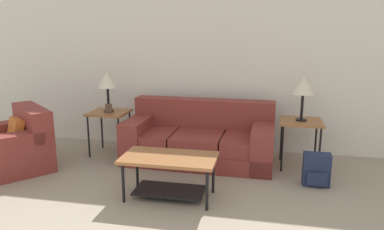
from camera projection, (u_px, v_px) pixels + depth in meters
The scene contains 10 objects.
wall_back at pixel (229, 64), 5.52m from camera, with size 9.19×0.06×2.60m.
couch at pixel (200, 140), 5.20m from camera, with size 2.03×0.97×0.82m.
armchair at pixel (11, 148), 4.87m from camera, with size 1.33×1.33×0.80m.
coffee_table at pixel (169, 167), 4.03m from camera, with size 1.02×0.55×0.47m.
side_table_left at pixel (109, 116), 5.42m from camera, with size 0.54×0.52×0.64m.
side_table_right at pixel (301, 126), 4.89m from camera, with size 0.54×0.52×0.64m.
table_lamp_left at pixel (107, 81), 5.30m from camera, with size 0.28×0.28×0.57m.
table_lamp_right at pixel (303, 87), 4.77m from camera, with size 0.28×0.28×0.57m.
backpack at pixel (316, 170), 4.38m from camera, with size 0.31×0.24×0.39m.
picture_frame at pixel (109, 108), 5.31m from camera, with size 0.10×0.04×0.13m.
Camera 1 is at (0.58, -0.96, 1.81)m, focal length 35.00 mm.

